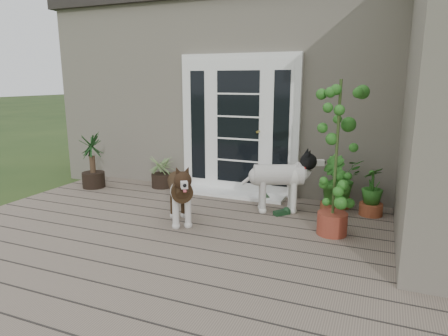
% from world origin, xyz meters
% --- Properties ---
extents(deck, '(6.20, 4.60, 0.12)m').
position_xyz_m(deck, '(0.00, 0.40, 0.06)').
color(deck, '#6B5B4C').
rests_on(deck, ground).
extents(house_main, '(7.40, 4.00, 3.10)m').
position_xyz_m(house_main, '(0.00, 4.65, 1.55)').
color(house_main, '#665E54').
rests_on(house_main, ground).
extents(roof_main, '(7.60, 4.20, 0.20)m').
position_xyz_m(roof_main, '(0.00, 4.65, 3.20)').
color(roof_main, '#2D2826').
rests_on(roof_main, house_main).
extents(door_unit, '(1.90, 0.14, 2.15)m').
position_xyz_m(door_unit, '(-0.20, 2.60, 1.19)').
color(door_unit, white).
rests_on(door_unit, deck).
extents(door_step, '(1.60, 0.40, 0.05)m').
position_xyz_m(door_step, '(-0.20, 2.40, 0.14)').
color(door_step, white).
rests_on(door_step, deck).
extents(brindle_dog, '(0.76, 0.88, 0.69)m').
position_xyz_m(brindle_dog, '(-0.40, 1.02, 0.46)').
color(brindle_dog, '#3B2715').
rests_on(brindle_dog, deck).
extents(white_dog, '(0.97, 0.70, 0.75)m').
position_xyz_m(white_dog, '(0.62, 1.92, 0.49)').
color(white_dog, white).
rests_on(white_dog, deck).
extents(spider_plant, '(0.72, 0.72, 0.61)m').
position_xyz_m(spider_plant, '(-1.49, 2.40, 0.43)').
color(spider_plant, '#7F8E57').
rests_on(spider_plant, deck).
extents(yucca, '(0.88, 0.88, 1.01)m').
position_xyz_m(yucca, '(-2.55, 1.96, 0.62)').
color(yucca, black).
rests_on(yucca, deck).
extents(herb_a, '(0.70, 0.70, 0.63)m').
position_xyz_m(herb_a, '(1.41, 2.40, 0.43)').
color(herb_a, '#175218').
rests_on(herb_a, deck).
extents(herb_b, '(0.52, 0.52, 0.58)m').
position_xyz_m(herb_b, '(1.31, 2.08, 0.41)').
color(herb_b, '#26661D').
rests_on(herb_b, deck).
extents(herb_c, '(0.45, 0.45, 0.51)m').
position_xyz_m(herb_c, '(1.81, 2.23, 0.37)').
color(herb_c, '#1B4C15').
rests_on(herb_c, deck).
extents(sapling, '(0.62, 0.62, 1.83)m').
position_xyz_m(sapling, '(1.42, 1.36, 1.04)').
color(sapling, '#18561B').
rests_on(sapling, deck).
extents(clog_left, '(0.24, 0.28, 0.08)m').
position_xyz_m(clog_left, '(0.30, 2.40, 0.16)').
color(clog_left, black).
rests_on(clog_left, deck).
extents(clog_right, '(0.26, 0.28, 0.08)m').
position_xyz_m(clog_right, '(0.72, 1.79, 0.16)').
color(clog_right, '#14331A').
rests_on(clog_right, deck).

